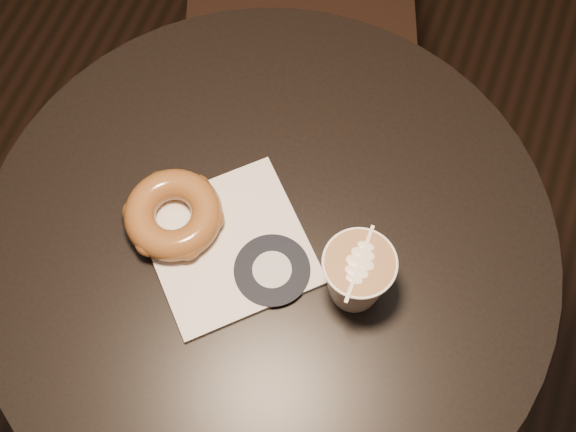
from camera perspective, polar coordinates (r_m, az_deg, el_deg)
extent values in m
plane|color=black|center=(1.68, -0.85, -11.49)|extent=(4.50, 4.50, 0.00)
cylinder|color=black|center=(0.97, -1.45, -2.42)|extent=(0.70, 0.70, 0.03)
cylinder|color=black|center=(1.32, -1.07, -8.14)|extent=(0.07, 0.07, 0.70)
cylinder|color=black|center=(1.67, -0.86, -11.42)|extent=(0.44, 0.44, 0.02)
cylinder|color=black|center=(1.64, -5.31, 6.79)|extent=(0.04, 0.04, 0.46)
cylinder|color=black|center=(1.65, 6.87, 6.67)|extent=(0.04, 0.04, 0.46)
cube|color=silver|center=(0.96, -4.25, -2.15)|extent=(0.25, 0.25, 0.01)
torus|color=brown|center=(0.95, -8.16, 0.11)|extent=(0.12, 0.12, 0.04)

